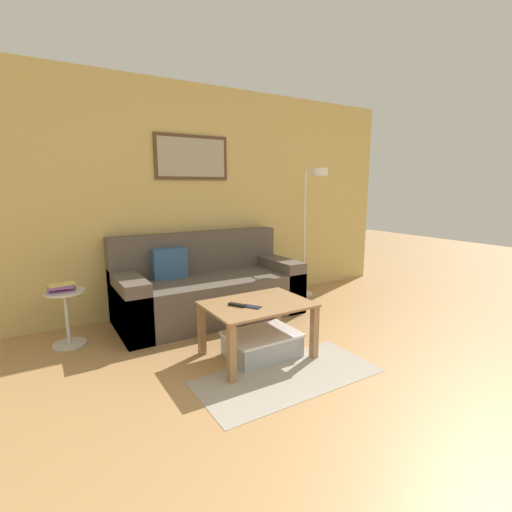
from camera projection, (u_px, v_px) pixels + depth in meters
name	position (u px, v px, depth m)	size (l,w,h in m)	color
wall_back	(199.00, 198.00, 4.34)	(5.60, 0.09, 2.55)	#D6B76B
area_rug	(288.00, 376.00, 2.81)	(1.41, 0.65, 0.01)	#A39989
couch	(208.00, 289.00, 4.08)	(1.97, 0.87, 0.91)	brown
coffee_table	(257.00, 313.00, 3.09)	(0.85, 0.62, 0.47)	#997047
storage_bin	(262.00, 344.00, 3.15)	(0.60, 0.44, 0.20)	#9EA3A8
floor_lamp	(312.00, 213.00, 4.64)	(0.25, 0.48, 1.64)	white
side_table	(67.00, 313.00, 3.32)	(0.34, 0.34, 0.51)	silver
book_stack	(62.00, 287.00, 3.29)	(0.23, 0.19, 0.06)	#8C4C93
remote_control	(237.00, 305.00, 2.99)	(0.04, 0.15, 0.02)	black
cell_phone	(252.00, 307.00, 2.96)	(0.07, 0.14, 0.01)	#1E2338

